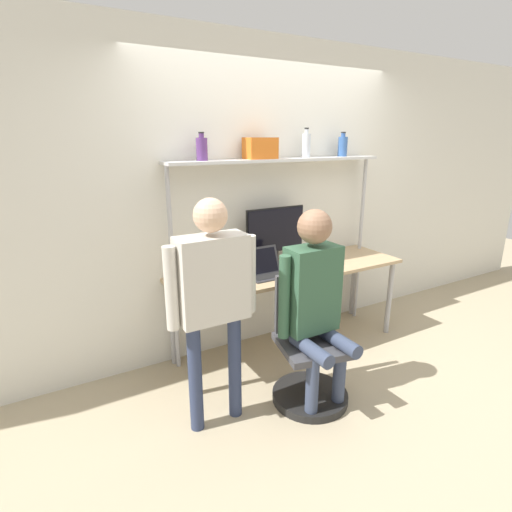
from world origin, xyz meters
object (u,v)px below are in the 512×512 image
laptop (264,268)px  person_seated (315,294)px  storage_box (260,148)px  bottle_purple (202,149)px  cell_phone (290,271)px  bottle_clear (306,145)px  person_standing (213,288)px  monitor (275,233)px  bottle_blue (343,146)px  office_chair (309,363)px

laptop → person_seated: (-0.01, -0.70, 0.01)m
storage_box → bottle_purple: bearing=180.0°
cell_phone → bottle_clear: size_ratio=0.59×
person_standing → bottle_clear: size_ratio=6.10×
person_standing → monitor: bearing=38.8°
person_seated → storage_box: (0.10, 0.93, 0.95)m
monitor → cell_phone: monitor is taller
storage_box → bottle_clear: bearing=-0.0°
cell_phone → bottle_blue: bottle_blue is taller
office_chair → bottle_blue: (0.98, 0.88, 1.52)m
person_seated → person_standing: (-0.70, 0.14, 0.13)m
bottle_clear → storage_box: bottle_clear is taller
bottle_purple → person_seated: bearing=-66.0°
bottle_purple → storage_box: size_ratio=0.82×
monitor → storage_box: 0.75m
monitor → bottle_clear: (0.33, 0.04, 0.75)m
storage_box → monitor: bearing=-15.0°
person_standing → storage_box: 1.39m
monitor → person_standing: size_ratio=0.38×
monitor → bottle_purple: bearing=176.8°
person_standing → bottle_purple: bearing=70.1°
person_seated → bottle_clear: bearing=58.4°
monitor → cell_phone: (0.01, -0.23, -0.29)m
monitor → person_seated: 0.95m
person_standing → storage_box: bearing=44.6°
bottle_blue → bottle_clear: bottle_clear is taller
monitor → storage_box: bearing=165.0°
person_standing → bottle_purple: (0.29, 0.79, 0.82)m
laptop → bottle_clear: bearing=22.6°
laptop → office_chair: laptop is taller
laptop → storage_box: 0.99m
cell_phone → storage_box: size_ratio=0.58×
storage_box → person_standing: bearing=-135.4°
person_standing → bottle_blue: bottle_blue is taller
monitor → office_chair: 1.17m
person_standing → storage_box: storage_box is taller
office_chair → bottle_blue: bottle_blue is taller
monitor → bottle_purple: size_ratio=2.74×
laptop → bottle_purple: bottle_purple is taller
cell_phone → office_chair: (-0.24, -0.62, -0.49)m
person_standing → bottle_clear: bearing=31.9°
cell_phone → bottle_purple: bottle_purple is taller
cell_phone → person_standing: 1.11m
bottle_blue → person_standing: bearing=-154.9°
laptop → person_standing: (-0.71, -0.56, 0.15)m
monitor → cell_phone: 0.37m
laptop → bottle_blue: bottle_blue is taller
bottle_blue → bottle_purple: bottle_blue is taller
bottle_purple → bottle_clear: 0.99m
bottle_blue → storage_box: 0.89m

